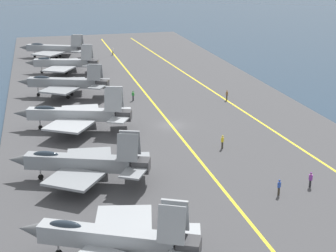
{
  "coord_description": "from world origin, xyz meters",
  "views": [
    {
      "loc": [
        -69.75,
        18.25,
        24.94
      ],
      "look_at": [
        -7.28,
        2.35,
        2.9
      ],
      "focal_mm": 55.0,
      "sensor_mm": 36.0,
      "label": 1
    }
  ],
  "objects_px": {
    "crew_blue_vest": "(279,187)",
    "crew_purple_vest": "(311,179)",
    "crew_green_vest": "(133,95)",
    "crew_brown_vest": "(227,95)",
    "crew_yellow_vest": "(222,141)",
    "crew_white_vest": "(113,51)",
    "parked_jet_fifth": "(65,83)",
    "parked_jet_fourth": "(75,114)",
    "parked_jet_third": "(82,163)",
    "parked_jet_seventh": "(55,49)",
    "parked_jet_sixth": "(64,63)",
    "parked_jet_second": "(111,239)"
  },
  "relations": [
    {
      "from": "parked_jet_fifth",
      "to": "crew_green_vest",
      "type": "bearing_deg",
      "value": -114.8
    },
    {
      "from": "crew_yellow_vest",
      "to": "crew_purple_vest",
      "type": "relative_size",
      "value": 1.03
    },
    {
      "from": "crew_brown_vest",
      "to": "parked_jet_fifth",
      "type": "bearing_deg",
      "value": 71.59
    },
    {
      "from": "parked_jet_third",
      "to": "crew_purple_vest",
      "type": "height_order",
      "value": "parked_jet_third"
    },
    {
      "from": "parked_jet_third",
      "to": "crew_white_vest",
      "type": "height_order",
      "value": "parked_jet_third"
    },
    {
      "from": "parked_jet_fourth",
      "to": "crew_green_vest",
      "type": "distance_m",
      "value": 17.04
    },
    {
      "from": "parked_jet_sixth",
      "to": "crew_purple_vest",
      "type": "xyz_separation_m",
      "value": [
        -62.62,
        -22.73,
        -1.25
      ]
    },
    {
      "from": "parked_jet_fifth",
      "to": "parked_jet_seventh",
      "type": "bearing_deg",
      "value": 0.36
    },
    {
      "from": "parked_jet_sixth",
      "to": "crew_blue_vest",
      "type": "height_order",
      "value": "parked_jet_sixth"
    },
    {
      "from": "parked_jet_fifth",
      "to": "crew_brown_vest",
      "type": "distance_m",
      "value": 28.35
    },
    {
      "from": "parked_jet_second",
      "to": "parked_jet_sixth",
      "type": "height_order",
      "value": "parked_jet_sixth"
    },
    {
      "from": "parked_jet_seventh",
      "to": "crew_yellow_vest",
      "type": "relative_size",
      "value": 9.45
    },
    {
      "from": "parked_jet_fourth",
      "to": "parked_jet_sixth",
      "type": "height_order",
      "value": "parked_jet_fourth"
    },
    {
      "from": "parked_jet_sixth",
      "to": "crew_yellow_vest",
      "type": "height_order",
      "value": "parked_jet_sixth"
    },
    {
      "from": "parked_jet_sixth",
      "to": "crew_white_vest",
      "type": "height_order",
      "value": "parked_jet_sixth"
    },
    {
      "from": "crew_blue_vest",
      "to": "crew_purple_vest",
      "type": "height_order",
      "value": "crew_blue_vest"
    },
    {
      "from": "crew_green_vest",
      "to": "crew_purple_vest",
      "type": "relative_size",
      "value": 1.0
    },
    {
      "from": "parked_jet_sixth",
      "to": "crew_white_vest",
      "type": "relative_size",
      "value": 8.36
    },
    {
      "from": "parked_jet_third",
      "to": "parked_jet_fourth",
      "type": "distance_m",
      "value": 17.87
    },
    {
      "from": "parked_jet_seventh",
      "to": "crew_purple_vest",
      "type": "xyz_separation_m",
      "value": [
        -79.55,
        -23.8,
        -1.33
      ]
    },
    {
      "from": "parked_jet_fourth",
      "to": "crew_yellow_vest",
      "type": "height_order",
      "value": "parked_jet_fourth"
    },
    {
      "from": "crew_green_vest",
      "to": "crew_brown_vest",
      "type": "relative_size",
      "value": 0.98
    },
    {
      "from": "crew_brown_vest",
      "to": "crew_blue_vest",
      "type": "height_order",
      "value": "crew_brown_vest"
    },
    {
      "from": "parked_jet_second",
      "to": "parked_jet_fourth",
      "type": "height_order",
      "value": "parked_jet_fourth"
    },
    {
      "from": "parked_jet_third",
      "to": "parked_jet_seventh",
      "type": "bearing_deg",
      "value": -0.14
    },
    {
      "from": "crew_purple_vest",
      "to": "parked_jet_fifth",
      "type": "bearing_deg",
      "value": 28.37
    },
    {
      "from": "parked_jet_second",
      "to": "parked_jet_fifth",
      "type": "bearing_deg",
      "value": 0.52
    },
    {
      "from": "crew_yellow_vest",
      "to": "crew_white_vest",
      "type": "height_order",
      "value": "crew_white_vest"
    },
    {
      "from": "crew_green_vest",
      "to": "crew_blue_vest",
      "type": "height_order",
      "value": "crew_blue_vest"
    },
    {
      "from": "parked_jet_fourth",
      "to": "parked_jet_seventh",
      "type": "distance_m",
      "value": 54.12
    },
    {
      "from": "crew_white_vest",
      "to": "crew_green_vest",
      "type": "bearing_deg",
      "value": 176.32
    },
    {
      "from": "parked_jet_fifth",
      "to": "parked_jet_seventh",
      "type": "distance_m",
      "value": 35.9
    },
    {
      "from": "crew_green_vest",
      "to": "crew_yellow_vest",
      "type": "distance_m",
      "value": 26.19
    },
    {
      "from": "parked_jet_fifth",
      "to": "parked_jet_seventh",
      "type": "height_order",
      "value": "parked_jet_fifth"
    },
    {
      "from": "crew_green_vest",
      "to": "crew_purple_vest",
      "type": "distance_m",
      "value": 40.48
    },
    {
      "from": "parked_jet_fifth",
      "to": "crew_white_vest",
      "type": "height_order",
      "value": "parked_jet_fifth"
    },
    {
      "from": "parked_jet_fourth",
      "to": "crew_yellow_vest",
      "type": "relative_size",
      "value": 9.47
    },
    {
      "from": "crew_blue_vest",
      "to": "crew_white_vest",
      "type": "bearing_deg",
      "value": 3.94
    },
    {
      "from": "parked_jet_fourth",
      "to": "crew_yellow_vest",
      "type": "bearing_deg",
      "value": -124.06
    },
    {
      "from": "parked_jet_sixth",
      "to": "parked_jet_seventh",
      "type": "relative_size",
      "value": 0.91
    },
    {
      "from": "parked_jet_second",
      "to": "parked_jet_seventh",
      "type": "xyz_separation_m",
      "value": [
        88.55,
        0.7,
        0.02
      ]
    },
    {
      "from": "crew_yellow_vest",
      "to": "crew_brown_vest",
      "type": "distance_m",
      "value": 23.08
    },
    {
      "from": "parked_jet_sixth",
      "to": "parked_jet_seventh",
      "type": "height_order",
      "value": "parked_jet_sixth"
    },
    {
      "from": "crew_yellow_vest",
      "to": "crew_purple_vest",
      "type": "distance_m",
      "value": 14.34
    },
    {
      "from": "crew_purple_vest",
      "to": "crew_blue_vest",
      "type": "bearing_deg",
      "value": 102.85
    },
    {
      "from": "parked_jet_fifth",
      "to": "crew_brown_vest",
      "type": "xyz_separation_m",
      "value": [
        -8.94,
        -26.85,
        -1.59
      ]
    },
    {
      "from": "crew_yellow_vest",
      "to": "crew_brown_vest",
      "type": "xyz_separation_m",
      "value": [
        21.41,
        -8.61,
        -0.01
      ]
    },
    {
      "from": "parked_jet_third",
      "to": "parked_jet_fifth",
      "type": "xyz_separation_m",
      "value": [
        36.08,
        -0.4,
        0.29
      ]
    },
    {
      "from": "parked_jet_sixth",
      "to": "crew_yellow_vest",
      "type": "bearing_deg",
      "value": -160.57
    },
    {
      "from": "parked_jet_third",
      "to": "crew_blue_vest",
      "type": "height_order",
      "value": "parked_jet_third"
    }
  ]
}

